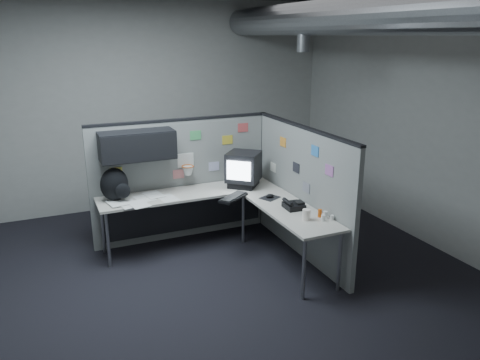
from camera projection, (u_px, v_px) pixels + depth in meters
name	position (u px, v px, depth m)	size (l,w,h in m)	color
room	(272.00, 90.00, 4.98)	(5.62, 5.62, 3.22)	black
partition_back	(171.00, 169.00, 6.07)	(2.44, 0.42, 1.63)	gray
partition_right	(301.00, 191.00, 5.75)	(0.07, 2.23, 1.63)	gray
desk	(215.00, 205.00, 5.87)	(2.31, 2.11, 0.73)	beige
monitor	(244.00, 169.00, 6.16)	(0.57, 0.57, 0.46)	black
keyboard	(233.00, 197.00, 5.74)	(0.46, 0.39, 0.04)	black
mouse	(270.00, 197.00, 5.77)	(0.28, 0.26, 0.05)	black
phone	(293.00, 205.00, 5.41)	(0.22, 0.24, 0.11)	black
bottles	(324.00, 215.00, 5.11)	(0.14, 0.17, 0.09)	silver
cup	(306.00, 215.00, 5.07)	(0.09, 0.09, 0.12)	white
papers	(142.00, 200.00, 5.66)	(0.86, 0.60, 0.02)	white
backpack	(115.00, 185.00, 5.62)	(0.38, 0.34, 0.41)	black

